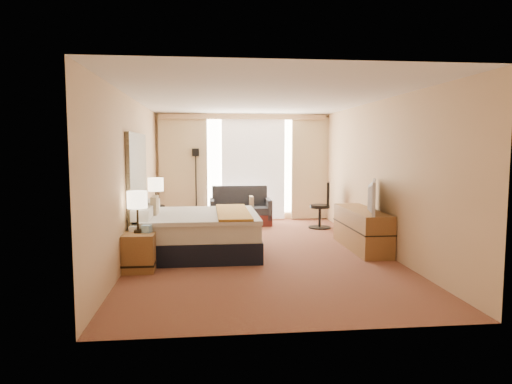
{
  "coord_description": "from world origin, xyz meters",
  "views": [
    {
      "loc": [
        -0.88,
        -7.71,
        1.8
      ],
      "look_at": [
        -0.01,
        0.4,
        0.99
      ],
      "focal_mm": 32.0,
      "sensor_mm": 36.0,
      "label": 1
    }
  ],
  "objects": [
    {
      "name": "window",
      "position": [
        0.25,
        3.47,
        1.32
      ],
      "size": [
        2.3,
        0.02,
        2.3
      ],
      "primitive_type": "cube",
      "color": "silver",
      "rests_on": "wall_back"
    },
    {
      "name": "wall_back",
      "position": [
        0.0,
        3.5,
        1.3
      ],
      "size": [
        4.2,
        0.02,
        2.6
      ],
      "primitive_type": "cube",
      "color": "#DAB184",
      "rests_on": "ground"
    },
    {
      "name": "floor",
      "position": [
        0.0,
        0.0,
        0.0
      ],
      "size": [
        4.2,
        7.0,
        0.02
      ],
      "primitive_type": "cube",
      "color": "#53171B",
      "rests_on": "ground"
    },
    {
      "name": "floor_lamp",
      "position": [
        -1.15,
        3.3,
        1.25
      ],
      "size": [
        0.22,
        0.22,
        1.76
      ],
      "color": "black",
      "rests_on": "floor"
    },
    {
      "name": "tissue_box",
      "position": [
        -1.76,
        -1.0,
        0.61
      ],
      "size": [
        0.16,
        0.16,
        0.11
      ],
      "primitive_type": "cube",
      "rotation": [
        0.0,
        0.0,
        -0.35
      ],
      "color": "#8DBCDB",
      "rests_on": "nightstand_left"
    },
    {
      "name": "wall_right",
      "position": [
        2.1,
        0.0,
        1.3
      ],
      "size": [
        0.02,
        7.0,
        2.6
      ],
      "primitive_type": "cube",
      "color": "#DAB184",
      "rests_on": "ground"
    },
    {
      "name": "nightstand_left",
      "position": [
        -1.87,
        -1.05,
        0.28
      ],
      "size": [
        0.45,
        0.52,
        0.55
      ],
      "primitive_type": "cube",
      "color": "olive",
      "rests_on": "floor"
    },
    {
      "name": "lamp_left",
      "position": [
        -1.89,
        -1.01,
        1.02
      ],
      "size": [
        0.29,
        0.29,
        0.61
      ],
      "color": "black",
      "rests_on": "nightstand_left"
    },
    {
      "name": "headboard",
      "position": [
        -2.06,
        0.2,
        1.28
      ],
      "size": [
        0.06,
        1.85,
        1.5
      ],
      "primitive_type": "cube",
      "color": "black",
      "rests_on": "wall_left"
    },
    {
      "name": "telephone",
      "position": [
        -1.86,
        1.57,
        0.59
      ],
      "size": [
        0.24,
        0.22,
        0.08
      ],
      "primitive_type": "cube",
      "rotation": [
        0.0,
        0.0,
        0.41
      ],
      "color": "black",
      "rests_on": "nightstand_right"
    },
    {
      "name": "television",
      "position": [
        1.78,
        -0.41,
        0.97
      ],
      "size": [
        0.45,
        0.93,
        0.55
      ],
      "primitive_type": "imported",
      "rotation": [
        0.0,
        0.0,
        1.21
      ],
      "color": "black",
      "rests_on": "media_dresser"
    },
    {
      "name": "wall_front",
      "position": [
        0.0,
        -3.5,
        1.3
      ],
      "size": [
        4.2,
        0.02,
        2.6
      ],
      "primitive_type": "cube",
      "color": "#DAB184",
      "rests_on": "ground"
    },
    {
      "name": "desk_chair",
      "position": [
        1.65,
        2.08,
        0.46
      ],
      "size": [
        0.5,
        0.5,
        1.02
      ],
      "rotation": [
        0.0,
        0.0,
        -0.29
      ],
      "color": "black",
      "rests_on": "floor"
    },
    {
      "name": "media_dresser",
      "position": [
        1.83,
        0.0,
        0.35
      ],
      "size": [
        0.5,
        1.8,
        0.7
      ],
      "primitive_type": "cube",
      "color": "olive",
      "rests_on": "floor"
    },
    {
      "name": "ceiling",
      "position": [
        0.0,
        0.0,
        2.6
      ],
      "size": [
        4.2,
        7.0,
        0.02
      ],
      "primitive_type": "cube",
      "color": "silver",
      "rests_on": "wall_back"
    },
    {
      "name": "lamp_right",
      "position": [
        -1.89,
        1.42,
        1.05
      ],
      "size": [
        0.3,
        0.3,
        0.64
      ],
      "color": "black",
      "rests_on": "nightstand_right"
    },
    {
      "name": "wall_left",
      "position": [
        -2.1,
        0.0,
        1.3
      ],
      "size": [
        0.02,
        7.0,
        2.6
      ],
      "primitive_type": "cube",
      "color": "#DAB184",
      "rests_on": "ground"
    },
    {
      "name": "curtains",
      "position": [
        -0.0,
        3.39,
        1.41
      ],
      "size": [
        4.12,
        0.19,
        2.56
      ],
      "color": "beige",
      "rests_on": "floor"
    },
    {
      "name": "loveseat",
      "position": [
        -0.11,
        2.82,
        0.29
      ],
      "size": [
        1.42,
        0.77,
        0.88
      ],
      "rotation": [
        0.0,
        0.0,
        -0.01
      ],
      "color": "#561D18",
      "rests_on": "floor"
    },
    {
      "name": "nightstand_right",
      "position": [
        -1.87,
        1.45,
        0.28
      ],
      "size": [
        0.45,
        0.52,
        0.55
      ],
      "primitive_type": "cube",
      "color": "olive",
      "rests_on": "floor"
    },
    {
      "name": "bed",
      "position": [
        -1.06,
        -0.05,
        0.36
      ],
      "size": [
        2.02,
        1.85,
        0.98
      ],
      "color": "black",
      "rests_on": "floor"
    }
  ]
}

